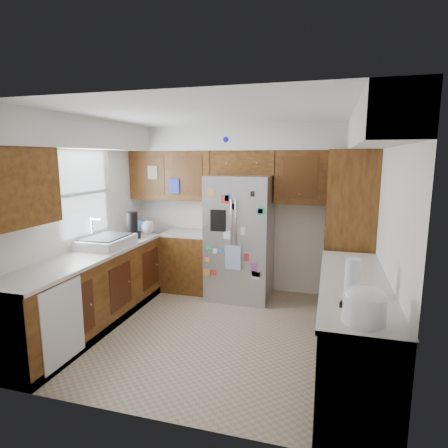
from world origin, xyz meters
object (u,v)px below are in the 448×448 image
at_px(rice_cooker, 364,304).
at_px(paper_towel, 353,275).
at_px(pantry, 349,232).
at_px(fridge, 240,237).

relative_size(rice_cooker, paper_towel, 1.06).
height_order(pantry, paper_towel, pantry).
xyz_separation_m(fridge, rice_cooker, (1.50, -2.58, 0.15)).
xyz_separation_m(pantry, rice_cooker, (-0.00, -2.53, -0.02)).
distance_m(pantry, rice_cooker, 2.53).
bearing_deg(fridge, rice_cooker, -59.87).
relative_size(pantry, fridge, 1.19).
relative_size(fridge, rice_cooker, 5.91).
height_order(pantry, rice_cooker, pantry).
bearing_deg(paper_towel, fridge, 126.69).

